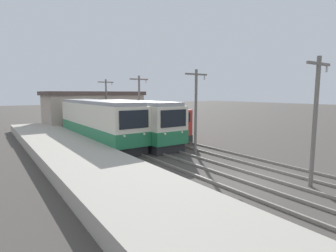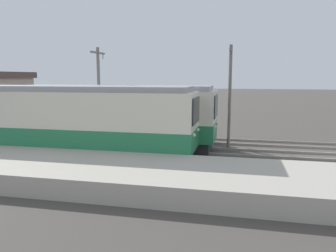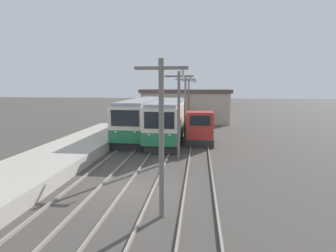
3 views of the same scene
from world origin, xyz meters
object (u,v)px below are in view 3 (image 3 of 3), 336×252
Objects in this scene: commuter_train_left at (144,119)px; catenary_mast_mid at (179,112)px; shunting_locomotive at (200,129)px; commuter_train_center at (169,122)px; catenary_mast_far at (185,104)px; catenary_mast_distant at (189,99)px; catenary_mast_near at (162,133)px.

catenary_mast_mid is at bearing -62.65° from commuter_train_left.
commuter_train_center is at bearing 164.12° from shunting_locomotive.
commuter_train_center is 1.97× the size of catenary_mast_mid.
catenary_mast_far is 1.00× the size of catenary_mast_distant.
catenary_mast_far and catenary_mast_distant have the same top height.
commuter_train_center is 3.17m from shunting_locomotive.
catenary_mast_far is at bearing 48.29° from commuter_train_center.
catenary_mast_far is (1.51, 1.69, 1.64)m from commuter_train_center.
catenary_mast_distant is (0.00, 8.44, 0.00)m from catenary_mast_far.
commuter_train_left is 9.52m from catenary_mast_mid.
commuter_train_left is 2.24× the size of catenary_mast_distant.
catenary_mast_distant is (0.00, 16.88, 0.00)m from catenary_mast_mid.
catenary_mast_distant reaches higher than commuter_train_center.
commuter_train_left is 4.61m from catenary_mast_far.
catenary_mast_far is at bearing -90.00° from catenary_mast_distant.
shunting_locomotive is (5.80, -2.44, -0.57)m from commuter_train_left.
commuter_train_left is at bearing -178.54° from catenary_mast_far.
commuter_train_left is 2.24× the size of catenary_mast_near.
shunting_locomotive is at bearing -15.88° from commuter_train_center.
catenary_mast_mid reaches higher than shunting_locomotive.
catenary_mast_mid reaches higher than commuter_train_left.
commuter_train_left is 9.71m from catenary_mast_distant.
catenary_mast_mid is 16.88m from catenary_mast_distant.
commuter_train_left is at bearing 104.41° from catenary_mast_near.
catenary_mast_distant is (4.31, 8.55, 1.63)m from commuter_train_left.
catenary_mast_near and catenary_mast_mid have the same top height.
catenary_mast_mid is at bearing -77.39° from commuter_train_center.
catenary_mast_near is at bearing -95.94° from shunting_locomotive.
catenary_mast_near reaches higher than shunting_locomotive.
catenary_mast_near is at bearing -75.59° from commuter_train_left.
catenary_mast_distant is at bearing 90.00° from catenary_mast_near.
catenary_mast_distant is (1.51, 10.13, 1.64)m from commuter_train_center.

